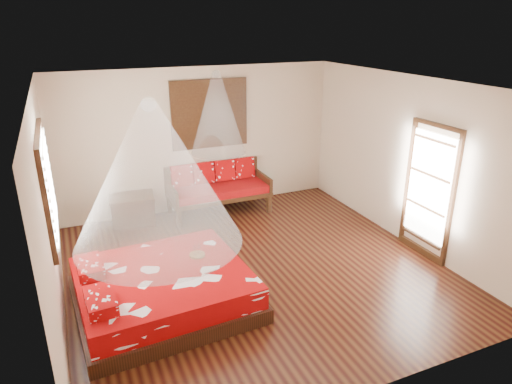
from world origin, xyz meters
TOP-DOWN VIEW (x-y plane):
  - room at (0.00, 0.00)m, footprint 5.54×5.54m
  - bed at (-1.52, -0.40)m, footprint 2.35×2.14m
  - daybed at (0.21, 2.39)m, footprint 1.95×0.87m
  - storage_chest at (-1.44, 2.45)m, footprint 0.87×0.67m
  - shutter_panel at (0.21, 2.72)m, footprint 1.52×0.06m
  - window_left at (-2.71, 0.20)m, footprint 0.10×1.74m
  - glazed_door at (2.72, -0.60)m, footprint 0.08×1.02m
  - wine_tray at (-0.95, -0.14)m, footprint 0.22×0.22m
  - mosquito_net_main at (-1.50, -0.40)m, footprint 2.11×2.11m
  - mosquito_net_daybed at (0.21, 2.25)m, footprint 1.03×1.03m

SIDE VIEW (x-z plane):
  - bed at x=-1.52m, z-range -0.07..0.58m
  - storage_chest at x=-1.44m, z-range 0.00..0.56m
  - daybed at x=0.21m, z-range 0.03..1.01m
  - wine_tray at x=-0.95m, z-range 0.46..0.64m
  - glazed_door at x=2.72m, z-range -0.01..2.15m
  - room at x=0.00m, z-range -0.02..2.82m
  - window_left at x=-2.71m, z-range 1.03..2.37m
  - mosquito_net_main at x=-1.50m, z-range 0.95..2.75m
  - shutter_panel at x=0.21m, z-range 1.24..2.56m
  - mosquito_net_daybed at x=0.21m, z-range 1.25..2.75m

